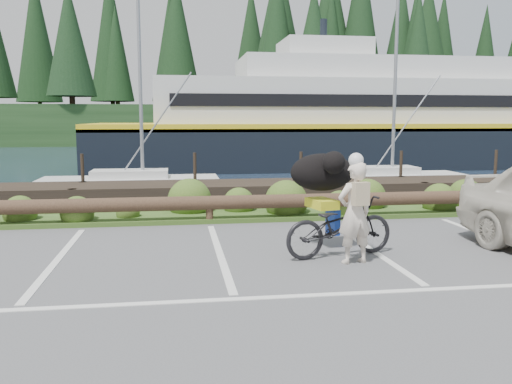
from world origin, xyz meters
TOP-DOWN VIEW (x-y plane):
  - ground at (0.00, 0.00)m, footprint 72.00×72.00m
  - harbor_backdrop at (0.39, 78.47)m, footprint 170.00×160.00m
  - vegetation_strip at (0.00, 5.30)m, footprint 34.00×1.60m
  - log_rail at (0.00, 4.60)m, footprint 32.00×0.30m
  - bicycle at (1.92, 1.48)m, footprint 2.02×1.08m
  - cyclist at (2.03, 1.05)m, footprint 0.65×0.50m
  - dog at (1.79, 2.08)m, footprint 0.78×1.21m

SIDE VIEW (x-z plane):
  - harbor_backdrop at x=0.39m, z-range -15.00..15.00m
  - ground at x=0.00m, z-range 0.00..0.00m
  - log_rail at x=0.00m, z-range -0.30..0.30m
  - vegetation_strip at x=0.00m, z-range 0.00..0.10m
  - bicycle at x=1.92m, z-range 0.00..1.01m
  - cyclist at x=2.03m, z-range 0.00..1.59m
  - dog at x=1.79m, z-range 1.01..1.65m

